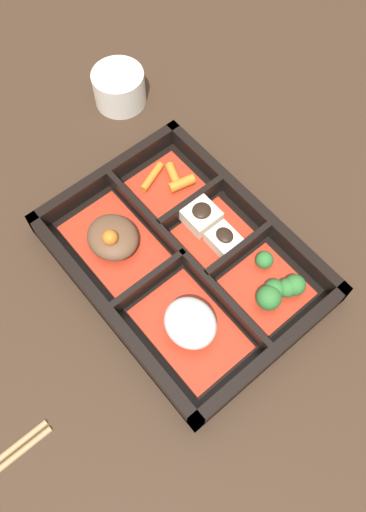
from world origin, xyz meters
TOP-DOWN VIEW (x-y plane):
  - ground_plane at (0.00, 0.00)m, footprint 3.00×3.00m
  - bento_base at (0.00, 0.00)m, footprint 0.34×0.25m
  - bento_rim at (0.00, -0.00)m, footprint 0.34×0.25m
  - bowl_rice at (-0.08, 0.05)m, footprint 0.13×0.09m
  - bowl_stew at (0.08, 0.05)m, footprint 0.13×0.09m
  - bowl_greens at (-0.10, -0.06)m, footprint 0.09×0.09m
  - bowl_tofu at (0.01, -0.06)m, footprint 0.09×0.09m
  - bowl_carrots at (0.10, -0.06)m, footprint 0.08×0.09m
  - tea_cup at (0.28, -0.11)m, footprint 0.08×0.08m

SIDE VIEW (x-z plane):
  - ground_plane at x=0.00m, z-range 0.00..0.00m
  - bento_base at x=0.00m, z-range 0.00..0.01m
  - bowl_carrots at x=0.10m, z-range 0.01..0.03m
  - bento_rim at x=0.00m, z-range 0.00..0.04m
  - bowl_tofu at x=0.01m, z-range 0.01..0.04m
  - bowl_greens at x=-0.10m, z-range 0.01..0.04m
  - bowl_stew at x=0.08m, z-range 0.00..0.05m
  - tea_cup at x=0.28m, z-range 0.00..0.06m
  - bowl_rice at x=-0.08m, z-range 0.01..0.06m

